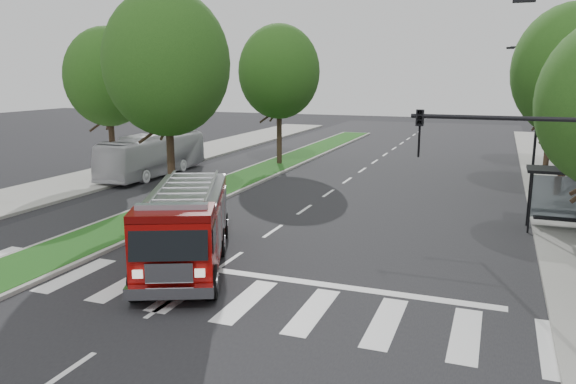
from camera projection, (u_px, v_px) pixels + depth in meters
name	position (u px, v px, depth m)	size (l,w,h in m)	color
ground	(229.00, 261.00, 19.40)	(140.00, 140.00, 0.00)	black
sidewalk_left	(86.00, 181.00, 33.53)	(5.00, 80.00, 0.15)	gray
median	(269.00, 168.00, 37.94)	(3.00, 50.00, 0.15)	gray
bus_shelter	(569.00, 183.00, 22.59)	(3.20, 1.60, 2.61)	black
tree_right_mid	(572.00, 71.00, 26.93)	(5.60, 5.60, 9.72)	black
tree_right_far	(553.00, 82.00, 36.23)	(5.00, 5.00, 8.73)	black
tree_median_near	(167.00, 63.00, 25.56)	(5.80, 5.80, 10.16)	black
tree_median_far	(279.00, 72.00, 38.45)	(5.60, 5.60, 9.72)	black
tree_left_mid	(108.00, 77.00, 33.94)	(5.20, 5.20, 9.16)	black
streetlight_right_near	(558.00, 154.00, 11.93)	(4.08, 0.22, 8.00)	black
streetlight_right_far	(535.00, 106.00, 33.24)	(2.11, 0.20, 8.00)	black
fire_engine	(186.00, 227.00, 18.80)	(5.38, 8.26, 2.77)	#5A0604
city_bus	(154.00, 155.00, 35.57)	(2.21, 9.44, 2.63)	silver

